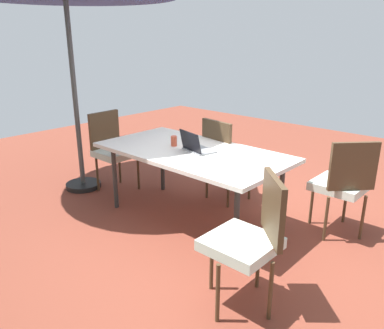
{
  "coord_description": "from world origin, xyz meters",
  "views": [
    {
      "loc": [
        -2.51,
        2.75,
        1.86
      ],
      "look_at": [
        0.0,
        0.0,
        0.61
      ],
      "focal_mm": 35.9,
      "sensor_mm": 36.0,
      "label": 1
    }
  ],
  "objects": [
    {
      "name": "chair_east",
      "position": [
        1.3,
        0.03,
        0.55
      ],
      "size": [
        0.47,
        0.46,
        0.98
      ],
      "rotation": [
        0.0,
        0.0,
        4.76
      ],
      "color": "silver",
      "rests_on": "ground_plane"
    },
    {
      "name": "dining_table",
      "position": [
        0.0,
        0.0,
        0.72
      ],
      "size": [
        1.97,
        1.03,
        0.77
      ],
      "color": "white",
      "rests_on": "ground_plane"
    },
    {
      "name": "chair_southwest",
      "position": [
        -1.28,
        -0.72,
        0.55
      ],
      "size": [
        0.59,
        0.59,
        0.98
      ],
      "rotation": [
        0.0,
        0.0,
        0.82
      ],
      "color": "silver",
      "rests_on": "ground_plane"
    },
    {
      "name": "ground_plane",
      "position": [
        0.0,
        0.0,
        -0.01
      ],
      "size": [
        10.0,
        10.0,
        0.02
      ],
      "primitive_type": "cube",
      "color": "brown"
    },
    {
      "name": "laptop",
      "position": [
        -0.06,
        0.01,
        0.81
      ],
      "size": [
        0.37,
        0.31,
        0.21
      ],
      "rotation": [
        0.0,
        0.0,
        -0.24
      ],
      "color": "gray",
      "rests_on": "dining_table"
    },
    {
      "name": "chair_northwest",
      "position": [
        -1.22,
        0.74,
        0.55
      ],
      "size": [
        0.59,
        0.59,
        0.98
      ],
      "rotation": [
        0.0,
        0.0,
        2.38
      ],
      "color": "silver",
      "rests_on": "ground_plane"
    },
    {
      "name": "chair_south",
      "position": [
        0.06,
        -0.63,
        0.55
      ],
      "size": [
        0.48,
        0.49,
        0.98
      ],
      "rotation": [
        0.0,
        0.0,
        -0.13
      ],
      "color": "silver",
      "rests_on": "ground_plane"
    },
    {
      "name": "cup",
      "position": [
        0.25,
        0.01,
        0.82
      ],
      "size": [
        0.06,
        0.06,
        0.11
      ],
      "primitive_type": "cylinder",
      "color": "#CC4C33",
      "rests_on": "dining_table"
    }
  ]
}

